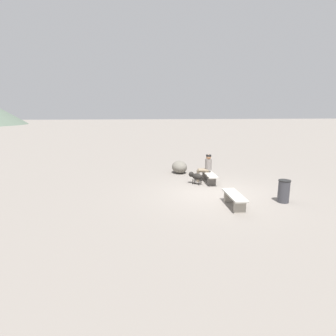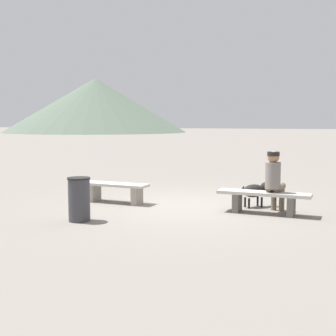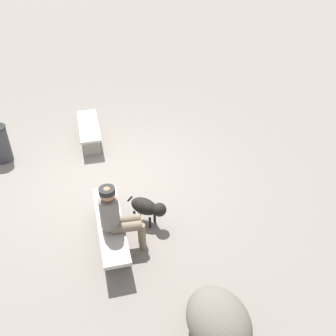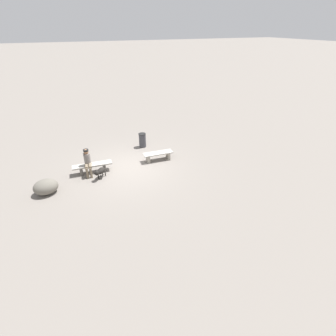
% 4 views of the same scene
% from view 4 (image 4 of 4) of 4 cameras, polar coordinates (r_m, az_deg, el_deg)
% --- Properties ---
extents(ground, '(210.00, 210.00, 0.06)m').
position_cam_4_polar(ground, '(12.32, -8.72, -0.03)').
color(ground, gray).
extents(bench_left, '(1.52, 0.52, 0.44)m').
position_cam_4_polar(bench_left, '(12.71, -2.28, 3.01)').
color(bench_left, gray).
rests_on(bench_left, ground).
extents(bench_right, '(1.81, 0.50, 0.43)m').
position_cam_4_polar(bench_right, '(12.16, -16.94, 0.34)').
color(bench_right, '#605B56').
rests_on(bench_right, ground).
extents(seated_person, '(0.36, 0.66, 1.23)m').
position_cam_4_polar(seated_person, '(11.88, -18.00, 1.57)').
color(seated_person, slate).
rests_on(seated_person, ground).
extents(dog, '(0.61, 0.59, 0.52)m').
position_cam_4_polar(dog, '(11.58, -15.31, -0.76)').
color(dog, black).
rests_on(dog, ground).
extents(trash_bin, '(0.41, 0.41, 0.80)m').
position_cam_4_polar(trash_bin, '(14.20, -5.88, 6.36)').
color(trash_bin, '#38383D').
rests_on(trash_bin, ground).
extents(boulder, '(1.04, 0.85, 0.63)m').
position_cam_4_polar(boulder, '(11.37, -26.24, -3.89)').
color(boulder, '#6B665B').
rests_on(boulder, ground).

